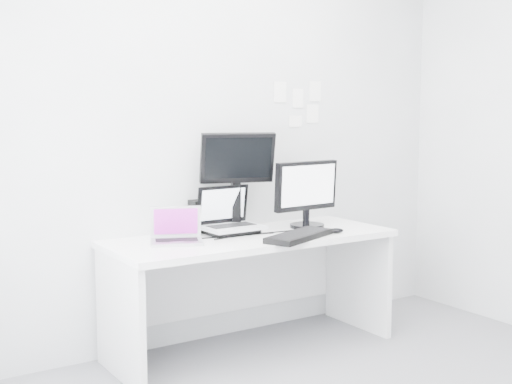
% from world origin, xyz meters
% --- Properties ---
extents(back_wall, '(3.60, 0.00, 3.60)m').
position_xyz_m(back_wall, '(0.00, 1.60, 1.35)').
color(back_wall, silver).
rests_on(back_wall, ground).
extents(desk, '(1.80, 0.70, 0.73)m').
position_xyz_m(desk, '(0.00, 1.25, 0.36)').
color(desk, white).
rests_on(desk, ground).
extents(macbook, '(0.36, 0.32, 0.22)m').
position_xyz_m(macbook, '(-0.51, 1.26, 0.84)').
color(macbook, '#BBBBBF').
rests_on(macbook, desk).
extents(speaker, '(0.13, 0.13, 0.20)m').
position_xyz_m(speaker, '(-0.22, 1.53, 0.83)').
color(speaker, black).
rests_on(speaker, desk).
extents(dell_laptop, '(0.37, 0.29, 0.30)m').
position_xyz_m(dell_laptop, '(-0.07, 1.35, 0.88)').
color(dell_laptop, silver).
rests_on(dell_laptop, desk).
extents(rear_monitor, '(0.50, 0.30, 0.65)m').
position_xyz_m(rear_monitor, '(0.02, 1.45, 1.05)').
color(rear_monitor, black).
rests_on(rear_monitor, desk).
extents(samsung_monitor, '(0.51, 0.26, 0.45)m').
position_xyz_m(samsung_monitor, '(0.46, 1.29, 0.96)').
color(samsung_monitor, black).
rests_on(samsung_monitor, desk).
extents(keyboard, '(0.55, 0.37, 0.03)m').
position_xyz_m(keyboard, '(0.18, 1.00, 0.75)').
color(keyboard, black).
rests_on(keyboard, desk).
extents(mouse, '(0.12, 0.09, 0.03)m').
position_xyz_m(mouse, '(0.48, 1.02, 0.75)').
color(mouse, black).
rests_on(mouse, desk).
extents(wall_note_0, '(0.10, 0.00, 0.14)m').
position_xyz_m(wall_note_0, '(0.45, 1.59, 1.62)').
color(wall_note_0, white).
rests_on(wall_note_0, back_wall).
extents(wall_note_1, '(0.09, 0.00, 0.13)m').
position_xyz_m(wall_note_1, '(0.60, 1.59, 1.58)').
color(wall_note_1, white).
rests_on(wall_note_1, back_wall).
extents(wall_note_2, '(0.10, 0.00, 0.14)m').
position_xyz_m(wall_note_2, '(0.75, 1.59, 1.63)').
color(wall_note_2, white).
rests_on(wall_note_2, back_wall).
extents(wall_note_3, '(0.11, 0.00, 0.08)m').
position_xyz_m(wall_note_3, '(0.58, 1.59, 1.42)').
color(wall_note_3, white).
rests_on(wall_note_3, back_wall).
extents(wall_note_4, '(0.11, 0.00, 0.13)m').
position_xyz_m(wall_note_4, '(0.73, 1.59, 1.47)').
color(wall_note_4, white).
rests_on(wall_note_4, back_wall).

